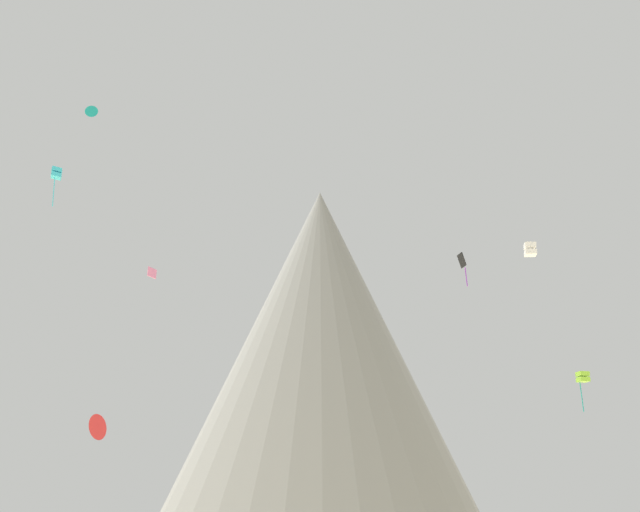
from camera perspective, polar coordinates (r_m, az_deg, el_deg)
rock_massif at (r=136.13m, az=-0.14°, el=-7.62°), size 55.08×55.08×59.96m
kite_lime_mid at (r=80.07m, az=17.45°, el=-7.95°), size 1.12×1.13×3.66m
kite_white_mid at (r=68.84m, az=14.09°, el=0.43°), size 0.95×0.95×1.02m
kite_cyan_high at (r=85.06m, az=-17.74°, el=5.42°), size 1.22×1.18×4.01m
kite_pink_high at (r=81.68m, az=-11.57°, el=-1.12°), size 0.74×0.97×1.14m
kite_black_mid at (r=64.59m, az=9.61°, el=-0.46°), size 0.62×1.02×2.65m
kite_red_low at (r=70.09m, az=-15.22°, el=-11.26°), size 1.44×2.11×2.11m
kite_teal_high at (r=83.47m, az=-15.51°, el=9.51°), size 1.26×0.46×1.24m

